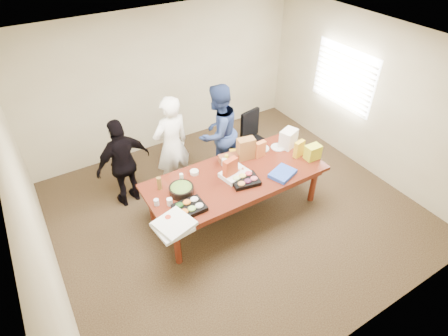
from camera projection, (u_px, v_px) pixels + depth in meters
floor at (235, 211)px, 6.06m from camera, size 5.50×5.00×0.02m
ceiling at (239, 50)px, 4.39m from camera, size 5.50×5.00×0.02m
wall_back at (165, 80)px, 6.91m from camera, size 5.50×0.04×2.70m
wall_front at (377, 265)px, 3.54m from camera, size 5.50×0.04×2.70m
wall_left at (32, 214)px, 4.09m from camera, size 0.04×5.00×2.70m
wall_right at (369, 97)px, 6.36m from camera, size 0.04×5.00×2.70m
window_panel at (344, 77)px, 6.66m from camera, size 0.03×1.40×1.10m
window_blinds at (342, 78)px, 6.64m from camera, size 0.04×1.36×1.00m
conference_table at (236, 194)px, 5.82m from camera, size 2.80×1.20×0.75m
office_chair at (255, 141)px, 6.79m from camera, size 0.60×0.60×1.01m
person_center at (172, 146)px, 5.98m from camera, size 0.71×0.53×1.78m
person_right at (218, 133)px, 6.33m from camera, size 1.02×0.90×1.76m
person_left at (124, 163)px, 5.78m from camera, size 0.97×0.53×1.57m
veggie_tray at (190, 208)px, 4.99m from camera, size 0.42×0.33×0.06m
fruit_tray at (245, 181)px, 5.45m from camera, size 0.46×0.39×0.06m
sheet_cake at (235, 174)px, 5.56m from camera, size 0.47×0.39×0.07m
salad_bowl at (181, 190)px, 5.24m from camera, size 0.46×0.46×0.12m
chip_bag_blue at (283, 174)px, 5.58m from camera, size 0.47×0.41×0.06m
chip_bag_red at (230, 169)px, 5.45m from camera, size 0.25×0.14×0.34m
chip_bag_yellow at (299, 149)px, 5.92m from camera, size 0.20×0.11×0.28m
chip_bag_orange at (260, 149)px, 5.91m from camera, size 0.18×0.09×0.28m
mayo_jar at (224, 162)px, 5.75m from camera, size 0.09×0.09×0.13m
mustard_bottle at (226, 159)px, 5.78m from camera, size 0.06×0.06×0.17m
dressing_bottle at (159, 183)px, 5.28m from camera, size 0.07×0.07×0.21m
ranch_bottle at (182, 178)px, 5.40m from camera, size 0.07×0.07×0.17m
banana_bunch at (238, 153)px, 5.98m from camera, size 0.31×0.25×0.09m
bread_loaf at (228, 158)px, 5.85m from camera, size 0.33×0.19×0.12m
kraft_bag at (246, 149)px, 5.85m from camera, size 0.30×0.21×0.36m
red_cup at (168, 220)px, 4.78m from camera, size 0.10×0.10×0.11m
clear_cup_a at (170, 202)px, 5.05m from camera, size 0.09×0.09×0.11m
clear_cup_b at (156, 202)px, 5.05m from camera, size 0.09×0.09×0.10m
pizza_box_lower at (172, 227)px, 4.71m from camera, size 0.48×0.48×0.05m
pizza_box_upper at (174, 224)px, 4.69m from camera, size 0.54×0.54×0.05m
plate_a at (278, 147)px, 6.19m from camera, size 0.25×0.25×0.01m
plate_b at (262, 148)px, 6.16m from camera, size 0.26×0.26×0.02m
dip_bowl_a at (241, 153)px, 6.03m from camera, size 0.15×0.15×0.05m
dip_bowl_b at (194, 172)px, 5.62m from camera, size 0.17×0.17×0.05m
grocery_bag_white at (288, 138)px, 6.13m from camera, size 0.34×0.30×0.31m
grocery_bag_yellow at (313, 152)px, 5.87m from camera, size 0.25×0.18×0.24m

